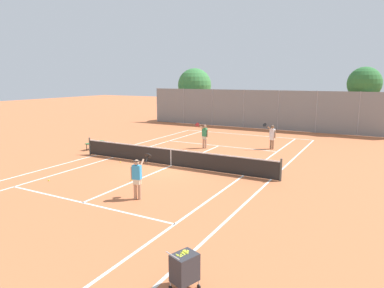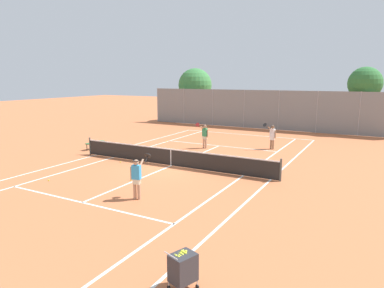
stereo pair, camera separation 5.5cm
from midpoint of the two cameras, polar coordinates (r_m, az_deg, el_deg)
ground_plane at (r=18.68m, az=-3.43°, el=-3.64°), size 120.00×120.00×0.00m
court_line_markings at (r=18.68m, az=-3.43°, el=-3.63°), size 11.10×23.90×0.01m
tennis_net at (r=18.56m, az=-3.44°, el=-2.12°), size 12.00×0.10×1.07m
ball_cart at (r=8.10m, az=-1.32°, el=-19.88°), size 0.65×0.74×0.96m
player_near_side at (r=13.54m, az=-9.08°, el=-5.34°), size 0.56×0.82×1.77m
player_far_left at (r=23.16m, az=2.20°, el=1.55°), size 0.73×0.72×1.77m
player_far_right at (r=23.47m, az=13.30°, el=1.39°), size 0.84×0.69×1.77m
loose_tennis_ball_0 at (r=25.80m, az=-4.21°, el=0.48°), size 0.07×0.07×0.07m
loose_tennis_ball_1 at (r=19.76m, az=-11.76°, el=-2.95°), size 0.07×0.07×0.07m
loose_tennis_ball_2 at (r=20.50m, az=5.67°, el=-2.27°), size 0.07×0.07×0.07m
loose_tennis_ball_3 at (r=18.36m, az=5.86°, el=-3.83°), size 0.07×0.07×0.07m
loose_tennis_ball_4 at (r=17.28m, az=-22.69°, el=-5.58°), size 0.07×0.07×0.07m
loose_tennis_ball_5 at (r=16.23m, az=-10.07°, el=-5.92°), size 0.07×0.07×0.07m
courtside_bench at (r=23.94m, az=-15.79°, el=0.19°), size 0.36×1.50×0.47m
back_fence at (r=32.74m, az=11.47°, el=5.65°), size 23.34×0.08×3.64m
tree_behind_left at (r=38.69m, az=0.47°, el=9.58°), size 3.71×3.71×5.80m
tree_behind_right at (r=32.71m, az=26.94°, el=8.83°), size 2.78×2.78×5.66m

